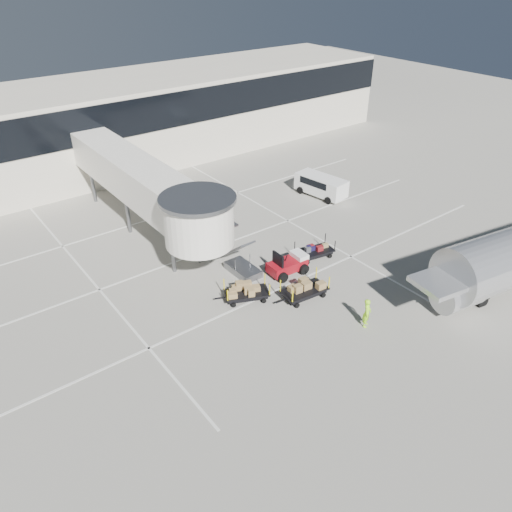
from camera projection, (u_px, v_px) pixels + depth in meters
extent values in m
plane|color=#A29F91|center=(308.00, 300.00, 31.35)|extent=(140.00, 140.00, 0.00)
cube|color=silver|center=(287.00, 285.00, 32.70)|extent=(40.00, 0.15, 0.02)
cube|color=silver|center=(227.00, 243.00, 37.45)|extent=(40.00, 0.15, 0.02)
cube|color=silver|center=(180.00, 210.00, 42.20)|extent=(40.00, 0.15, 0.02)
cube|color=silver|center=(280.00, 216.00, 41.22)|extent=(0.15, 30.00, 0.02)
cube|color=silver|center=(93.00, 283.00, 32.97)|extent=(0.15, 30.00, 0.02)
cube|color=beige|center=(106.00, 124.00, 49.62)|extent=(64.00, 12.00, 8.00)
cube|color=black|center=(130.00, 118.00, 44.47)|extent=(64.00, 0.12, 3.20)
cube|color=white|center=(135.00, 177.00, 37.22)|extent=(3.00, 18.00, 2.80)
cylinder|color=white|center=(199.00, 222.00, 31.11)|extent=(4.40, 4.40, 3.00)
cylinder|color=slate|center=(197.00, 199.00, 30.27)|extent=(4.80, 4.80, 0.25)
cylinder|color=slate|center=(173.00, 253.00, 33.44)|extent=(0.28, 0.28, 2.90)
cylinder|color=slate|center=(198.00, 244.00, 34.47)|extent=(0.28, 0.28, 2.90)
cylinder|color=slate|center=(128.00, 215.00, 38.19)|extent=(0.28, 0.28, 2.90)
cylinder|color=slate|center=(152.00, 208.00, 39.22)|extent=(0.28, 0.28, 2.90)
cylinder|color=slate|center=(93.00, 186.00, 42.94)|extent=(0.28, 0.28, 2.90)
cylinder|color=slate|center=(115.00, 180.00, 43.97)|extent=(0.28, 0.28, 2.90)
cube|color=slate|center=(243.00, 270.00, 33.89)|extent=(1.40, 2.60, 0.50)
cube|color=slate|center=(237.00, 249.00, 33.59)|extent=(1.20, 2.60, 2.06)
cube|color=slate|center=(225.00, 225.00, 33.89)|extent=(1.40, 1.20, 0.12)
cube|color=maroon|center=(287.00, 265.00, 33.67)|extent=(2.74, 1.42, 0.67)
cube|color=white|center=(299.00, 255.00, 33.92)|extent=(0.84, 1.27, 0.39)
cube|color=black|center=(278.00, 260.00, 32.95)|extent=(0.19, 1.12, 1.00)
cylinder|color=black|center=(283.00, 278.00, 32.87)|extent=(0.73, 0.32, 0.71)
cylinder|color=black|center=(270.00, 268.00, 33.89)|extent=(0.73, 0.32, 0.71)
cylinder|color=black|center=(304.00, 269.00, 33.73)|extent=(0.73, 0.32, 0.71)
cylinder|color=black|center=(291.00, 260.00, 34.75)|extent=(0.73, 0.32, 0.71)
cube|color=black|center=(314.00, 251.00, 35.49)|extent=(2.89, 1.80, 0.11)
cube|color=black|center=(314.00, 253.00, 35.58)|extent=(2.59, 1.55, 0.23)
cube|color=black|center=(294.00, 258.00, 34.91)|extent=(0.63, 0.18, 0.07)
cylinder|color=black|center=(308.00, 262.00, 34.84)|extent=(0.32, 0.18, 0.31)
cylinder|color=black|center=(298.00, 254.00, 35.76)|extent=(0.32, 0.18, 0.31)
cylinder|color=black|center=(330.00, 256.00, 35.58)|extent=(0.32, 0.18, 0.31)
cylinder|color=black|center=(321.00, 248.00, 36.50)|extent=(0.32, 0.18, 0.31)
cylinder|color=black|center=(304.00, 255.00, 34.31)|extent=(0.06, 0.06, 0.81)
cylinder|color=black|center=(295.00, 247.00, 35.24)|extent=(0.06, 0.06, 0.81)
cylinder|color=black|center=(335.00, 246.00, 35.33)|extent=(0.06, 0.06, 0.81)
cylinder|color=black|center=(325.00, 238.00, 36.25)|extent=(0.06, 0.06, 0.81)
cube|color=maroon|center=(315.00, 249.00, 35.28)|extent=(0.39, 0.40, 0.38)
cube|color=#454549|center=(312.00, 247.00, 35.45)|extent=(0.49, 0.31, 0.40)
cube|color=#454549|center=(327.00, 247.00, 35.58)|extent=(0.42, 0.29, 0.27)
cube|color=#998553|center=(312.00, 247.00, 35.55)|extent=(0.50, 0.36, 0.32)
cube|color=maroon|center=(317.00, 245.00, 35.82)|extent=(0.46, 0.33, 0.33)
cube|color=#998553|center=(311.00, 249.00, 35.32)|extent=(0.41, 0.31, 0.36)
cube|color=maroon|center=(327.00, 246.00, 35.74)|extent=(0.54, 0.42, 0.27)
cube|color=#151137|center=(326.00, 247.00, 35.49)|extent=(0.49, 0.38, 0.39)
cube|color=#151137|center=(315.00, 245.00, 35.79)|extent=(0.43, 0.37, 0.36)
cube|color=black|center=(304.00, 290.00, 31.35)|extent=(3.05, 1.74, 0.12)
cube|color=black|center=(304.00, 292.00, 31.44)|extent=(2.73, 1.49, 0.24)
cube|color=black|center=(281.00, 301.00, 30.62)|extent=(0.69, 0.14, 0.08)
cylinder|color=black|center=(297.00, 305.00, 30.61)|extent=(0.34, 0.17, 0.33)
cylinder|color=black|center=(285.00, 295.00, 31.56)|extent=(0.34, 0.17, 0.33)
cylinder|color=black|center=(323.00, 295.00, 31.52)|extent=(0.34, 0.17, 0.33)
cylinder|color=black|center=(311.00, 285.00, 32.47)|extent=(0.34, 0.17, 0.33)
cylinder|color=yellow|center=(293.00, 297.00, 30.02)|extent=(0.07, 0.07, 0.88)
cylinder|color=yellow|center=(280.00, 286.00, 30.97)|extent=(0.07, 0.07, 0.88)
cylinder|color=yellow|center=(329.00, 283.00, 31.27)|extent=(0.07, 0.07, 0.88)
cylinder|color=yellow|center=(316.00, 273.00, 32.22)|extent=(0.07, 0.07, 0.88)
cube|color=#9C7B4B|center=(317.00, 282.00, 31.62)|extent=(0.43, 0.43, 0.47)
cube|color=#9C7B4B|center=(302.00, 291.00, 30.75)|extent=(0.53, 0.49, 0.49)
cube|color=#9C7B4B|center=(310.00, 287.00, 31.09)|extent=(0.52, 0.46, 0.46)
cube|color=#9C7B4B|center=(289.00, 291.00, 30.91)|extent=(0.63, 0.46, 0.35)
cube|color=#9C7B4B|center=(313.00, 278.00, 31.94)|extent=(0.44, 0.45, 0.50)
cube|color=black|center=(247.00, 293.00, 31.17)|extent=(3.07, 2.38, 0.11)
cube|color=black|center=(247.00, 295.00, 31.26)|extent=(2.73, 2.08, 0.23)
cube|color=black|center=(220.00, 298.00, 30.92)|extent=(0.61, 0.33, 0.07)
cylinder|color=black|center=(234.00, 305.00, 30.66)|extent=(0.34, 0.24, 0.31)
cylinder|color=black|center=(230.00, 293.00, 31.69)|extent=(0.34, 0.24, 0.31)
cylinder|color=black|center=(264.00, 301.00, 31.03)|extent=(0.34, 0.24, 0.31)
cylinder|color=black|center=(259.00, 290.00, 32.05)|extent=(0.34, 0.24, 0.31)
cylinder|color=yellow|center=(227.00, 296.00, 30.19)|extent=(0.06, 0.06, 0.82)
cylinder|color=yellow|center=(224.00, 284.00, 31.22)|extent=(0.06, 0.06, 0.82)
cylinder|color=yellow|center=(270.00, 290.00, 30.70)|extent=(0.06, 0.06, 0.82)
cylinder|color=yellow|center=(265.00, 279.00, 31.72)|extent=(0.06, 0.06, 0.82)
cube|color=#9C7B4B|center=(242.00, 289.00, 31.01)|extent=(0.53, 0.56, 0.49)
cube|color=#9C7B4B|center=(252.00, 290.00, 30.96)|extent=(0.71, 0.63, 0.47)
cube|color=#9C7B4B|center=(255.00, 288.00, 31.15)|extent=(0.62, 0.62, 0.43)
cube|color=#9C7B4B|center=(233.00, 287.00, 31.23)|extent=(0.67, 0.55, 0.40)
cube|color=#9C7B4B|center=(255.00, 291.00, 30.85)|extent=(0.51, 0.51, 0.47)
cube|color=#9C7B4B|center=(236.00, 295.00, 30.50)|extent=(0.63, 0.58, 0.47)
cube|color=#9C7B4B|center=(248.00, 287.00, 31.15)|extent=(0.56, 0.53, 0.48)
cube|color=#9C7B4B|center=(235.00, 294.00, 30.68)|extent=(0.59, 0.62, 0.33)
imported|color=#9EFA1A|center=(367.00, 313.00, 28.75)|extent=(0.81, 0.74, 1.86)
cube|color=white|center=(321.00, 185.00, 44.21)|extent=(2.58, 4.90, 1.51)
cube|color=white|center=(303.00, 181.00, 45.61)|extent=(1.86, 0.80, 0.88)
cube|color=black|center=(320.00, 180.00, 44.13)|extent=(2.33, 3.17, 0.60)
cylinder|color=black|center=(328.00, 200.00, 43.09)|extent=(0.33, 0.69, 0.66)
cylinder|color=black|center=(341.00, 194.00, 44.22)|extent=(0.33, 0.69, 0.66)
cylinder|color=black|center=(300.00, 190.00, 44.93)|extent=(0.33, 0.69, 0.66)
cylinder|color=black|center=(313.00, 184.00, 46.06)|extent=(0.33, 0.69, 0.66)
cube|color=#B7B9BC|center=(479.00, 269.00, 29.49)|extent=(9.27, 3.98, 0.31)
cylinder|color=#B7B9BC|center=(458.00, 293.00, 29.64)|extent=(3.00, 2.49, 2.06)
cube|color=#B7B9BC|center=(461.00, 282.00, 29.22)|extent=(0.75, 0.34, 0.99)
cylinder|color=slate|center=(486.00, 293.00, 31.17)|extent=(0.27, 0.27, 0.99)
cylinder|color=black|center=(485.00, 296.00, 31.29)|extent=(0.84, 0.42, 0.81)
cylinder|color=slate|center=(484.00, 296.00, 30.50)|extent=(0.25, 0.25, 1.44)
cylinder|color=black|center=(482.00, 302.00, 30.73)|extent=(0.84, 0.42, 0.81)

